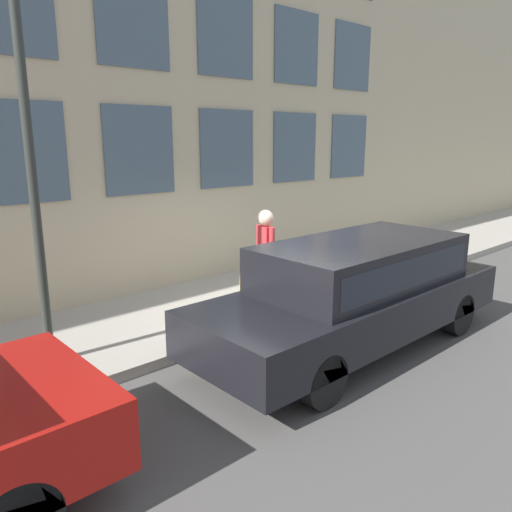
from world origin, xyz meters
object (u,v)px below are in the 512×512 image
Objects in this scene: person at (265,250)px; street_lamp at (21,68)px; parked_truck_charcoal_near at (357,287)px; fire_hydrant at (246,294)px.

street_lamp reaches higher than person.
parked_truck_charcoal_near is (-1.87, -0.12, -0.27)m from person.
fire_hydrant is at bearing 21.86° from parked_truck_charcoal_near.
street_lamp is (0.34, 3.64, 2.68)m from person.
parked_truck_charcoal_near is at bearing -158.14° from fire_hydrant.
street_lamp reaches higher than fire_hydrant.
fire_hydrant is at bearing -98.98° from street_lamp.
parked_truck_charcoal_near is at bearing -120.40° from street_lamp.
parked_truck_charcoal_near is 5.26m from street_lamp.
person is 0.29× the size of street_lamp.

